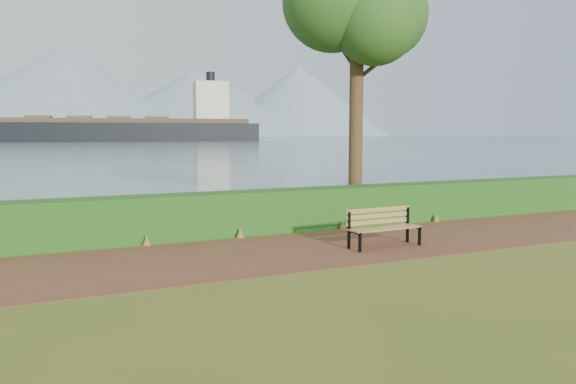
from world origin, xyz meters
TOP-DOWN VIEW (x-y plane):
  - ground at (0.00, 0.00)m, footprint 140.00×140.00m
  - path at (0.00, 0.30)m, footprint 40.00×3.40m
  - hedge at (0.00, 2.60)m, footprint 32.00×0.85m
  - water at (0.00, 260.00)m, footprint 700.00×510.00m
  - mountains at (-9.17, 406.05)m, footprint 585.00×190.00m
  - bench at (1.27, -0.12)m, footprint 1.64×0.54m
  - cargo_ship at (23.56, 152.75)m, footprint 73.63×23.17m

SIDE VIEW (x-z plane):
  - ground at x=0.00m, z-range 0.00..0.00m
  - path at x=0.00m, z-range 0.00..0.01m
  - water at x=0.00m, z-range 0.00..0.01m
  - bench at x=1.27m, z-range 0.06..0.88m
  - hedge at x=0.00m, z-range 0.00..1.00m
  - cargo_ship at x=23.56m, z-range -7.75..14.33m
  - mountains at x=-9.17m, z-range -7.30..62.70m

